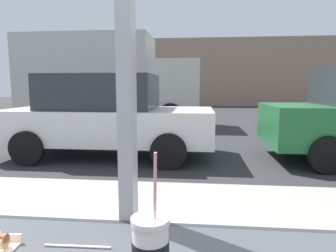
{
  "coord_description": "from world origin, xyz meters",
  "views": [
    {
      "loc": [
        0.24,
        -0.89,
        1.44
      ],
      "look_at": [
        -0.15,
        2.95,
        0.93
      ],
      "focal_mm": 31.85,
      "sensor_mm": 36.0,
      "label": 1
    }
  ],
  "objects": [
    {
      "name": "ground_plane",
      "position": [
        0.0,
        8.0,
        0.0
      ],
      "size": [
        60.0,
        60.0,
        0.0
      ],
      "primitive_type": "plane",
      "color": "#2D2D30"
    },
    {
      "name": "sidewalk_strip",
      "position": [
        0.0,
        1.6,
        0.07
      ],
      "size": [
        16.0,
        2.8,
        0.14
      ],
      "primitive_type": "cube",
      "color": "#9E998E",
      "rests_on": "ground"
    },
    {
      "name": "building_facade_far",
      "position": [
        0.0,
        21.93,
        2.48
      ],
      "size": [
        28.0,
        1.2,
        4.95
      ],
      "primitive_type": "cube",
      "color": "gray",
      "rests_on": "ground"
    },
    {
      "name": "soda_cup_right",
      "position": [
        0.13,
        -0.25,
        1.07
      ],
      "size": [
        0.09,
        0.09,
        0.31
      ],
      "color": "silver",
      "rests_on": "window_counter"
    },
    {
      "name": "loose_straw",
      "position": [
        -0.1,
        -0.14,
        0.99
      ],
      "size": [
        0.19,
        0.01,
        0.01
      ],
      "primitive_type": "cylinder",
      "rotation": [
        0.0,
        1.57,
        0.03
      ],
      "color": "white",
      "rests_on": "window_counter"
    },
    {
      "name": "parked_car_white",
      "position": [
        -1.61,
        5.05,
        0.85
      ],
      "size": [
        4.19,
        1.96,
        1.68
      ],
      "color": "silver",
      "rests_on": "ground"
    },
    {
      "name": "box_truck",
      "position": [
        -3.14,
        9.88,
        1.73
      ],
      "size": [
        6.43,
        2.44,
        3.25
      ],
      "color": "beige",
      "rests_on": "ground"
    }
  ]
}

